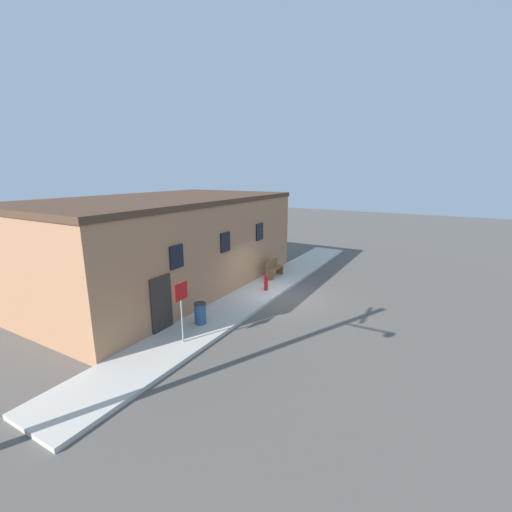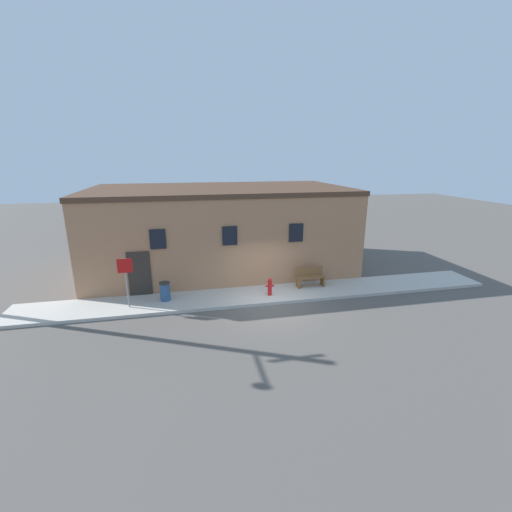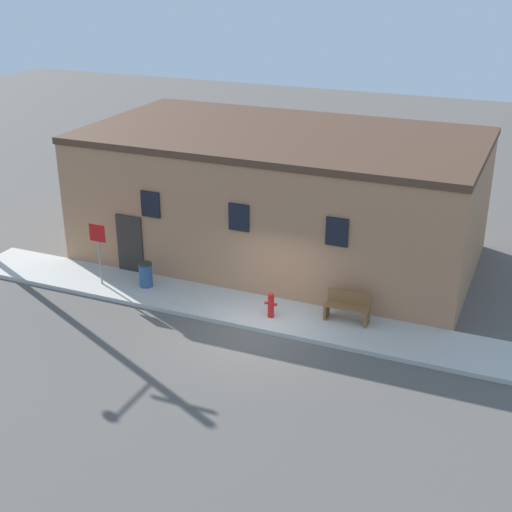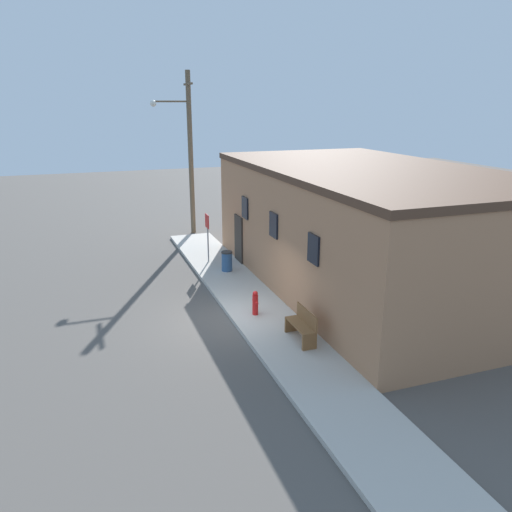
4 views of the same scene
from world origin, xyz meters
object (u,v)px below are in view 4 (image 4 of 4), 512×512
object	(u,v)px
utility_pole	(188,149)
stop_sign	(207,229)
trash_bin	(227,261)
fire_hydrant	(255,303)
bench	(302,326)

from	to	relation	value
utility_pole	stop_sign	bearing A→B (deg)	-5.22
utility_pole	trash_bin	bearing A→B (deg)	-0.80
fire_hydrant	utility_pole	distance (m)	12.68
fire_hydrant	stop_sign	distance (m)	6.26
bench	trash_bin	size ratio (longest dim) A/B	1.62
bench	stop_sign	bearing A→B (deg)	-175.06
fire_hydrant	utility_pole	world-z (taller)	utility_pole
fire_hydrant	stop_sign	bearing A→B (deg)	-179.68
fire_hydrant	trash_bin	distance (m)	4.70
bench	trash_bin	xyz separation A→B (m)	(-6.91, -0.29, -0.03)
bench	utility_pole	xyz separation A→B (m)	(-14.24, -0.19, 3.96)
stop_sign	bench	bearing A→B (deg)	4.94
stop_sign	trash_bin	size ratio (longest dim) A/B	2.57
fire_hydrant	trash_bin	bearing A→B (deg)	175.14
stop_sign	utility_pole	distance (m)	6.57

